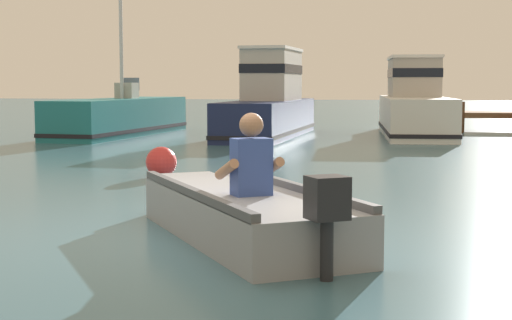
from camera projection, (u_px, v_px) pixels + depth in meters
ground_plane at (189, 236)px, 7.58m from camera, size 120.00×120.00×0.00m
rowboat_with_person at (243, 212)px, 7.42m from camera, size 2.61×3.38×1.19m
moored_boat_teal at (120, 118)px, 21.92m from camera, size 2.05×6.45×3.76m
moored_boat_navy at (269, 104)px, 21.52m from camera, size 1.79×6.47×2.41m
moored_boat_white at (414, 106)px, 21.94m from camera, size 2.19×6.53×2.19m
mooring_buoy at (161, 162)px, 12.20m from camera, size 0.48×0.48×0.48m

